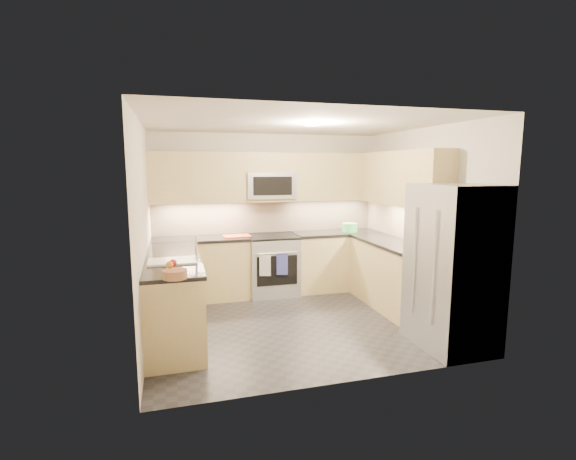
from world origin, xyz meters
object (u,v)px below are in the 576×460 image
at_px(gas_range, 272,265).
at_px(fruit_basket, 175,274).
at_px(cutting_board, 237,236).
at_px(utensil_bowl, 350,227).
at_px(refrigerator, 453,267).
at_px(microwave, 270,185).

height_order(gas_range, fruit_basket, fruit_basket).
bearing_deg(cutting_board, fruit_basket, -112.51).
xyz_separation_m(gas_range, utensil_bowl, (1.30, -0.03, 0.56)).
height_order(refrigerator, fruit_basket, refrigerator).
relative_size(gas_range, cutting_board, 2.28).
height_order(refrigerator, cutting_board, refrigerator).
distance_m(gas_range, utensil_bowl, 1.41).
bearing_deg(cutting_board, refrigerator, -50.70).
bearing_deg(fruit_basket, cutting_board, 67.49).
bearing_deg(fruit_basket, refrigerator, -3.35).
bearing_deg(refrigerator, fruit_basket, 176.65).
xyz_separation_m(microwave, cutting_board, (-0.54, -0.12, -0.75)).
bearing_deg(microwave, utensil_bowl, -6.79).
distance_m(microwave, cutting_board, 0.94).
distance_m(microwave, fruit_basket, 2.89).
bearing_deg(fruit_basket, gas_range, 56.71).
distance_m(gas_range, refrigerator, 2.86).
relative_size(refrigerator, fruit_basket, 7.92).
distance_m(microwave, refrigerator, 3.04).
distance_m(gas_range, microwave, 1.25).
relative_size(gas_range, refrigerator, 0.51).
bearing_deg(microwave, refrigerator, -60.38).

